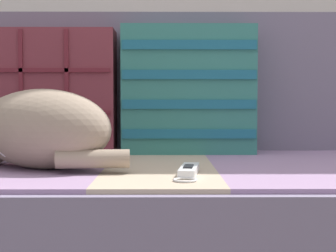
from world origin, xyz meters
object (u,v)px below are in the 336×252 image
Objects in this scene: sleeping_cat at (38,131)px; throw_pillow_quilted at (49,92)px; couch at (160,229)px; game_remote_near at (189,171)px; throw_pillow_striped at (188,90)px.

throw_pillow_quilted is at bearing 98.60° from sleeping_cat.
sleeping_cat reaches higher than couch.
throw_pillow_quilted is at bearing 130.83° from game_remote_near.
sleeping_cat reaches higher than game_remote_near.
throw_pillow_quilted is at bearing 145.27° from couch.
throw_pillow_striped is 0.54m from sleeping_cat.
game_remote_near is at bearing -16.91° from sleeping_cat.
throw_pillow_striped reaches higher than couch.
throw_pillow_quilted is 0.43m from throw_pillow_striped.
throw_pillow_striped is at bearing -0.06° from throw_pillow_quilted.
throw_pillow_quilted reaches higher than sleeping_cat.
throw_pillow_striped is 0.51m from game_remote_near.
game_remote_near is at bearing -92.47° from throw_pillow_striped.
couch is at bearing -34.73° from throw_pillow_quilted.
game_remote_near is (0.41, -0.48, -0.18)m from throw_pillow_quilted.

